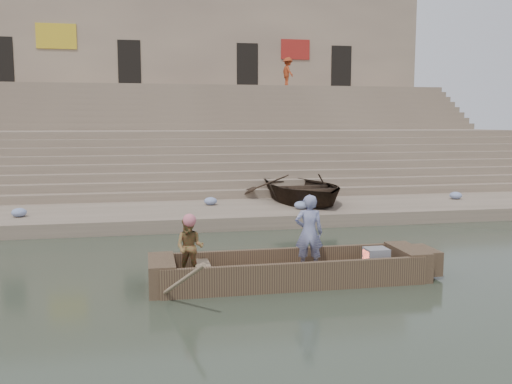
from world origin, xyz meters
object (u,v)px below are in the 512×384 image
object	(u,v)px
standing_man	(309,233)
beached_rowboat	(303,188)
rowing_man	(190,247)
television	(376,258)
pedestrian	(288,72)
main_rowboat	(290,277)

from	to	relation	value
standing_man	beached_rowboat	world-z (taller)	standing_man
rowing_man	television	size ratio (longest dim) A/B	2.56
standing_man	rowing_man	distance (m)	2.41
television	pedestrian	world-z (taller)	pedestrian
standing_man	television	xyz separation A→B (m)	(1.43, -0.04, -0.58)
standing_man	rowing_man	bearing A→B (deg)	12.56
beached_rowboat	main_rowboat	bearing A→B (deg)	-113.50
television	standing_man	bearing A→B (deg)	178.40
standing_man	pedestrian	size ratio (longest dim) A/B	0.93
television	main_rowboat	bearing A→B (deg)	180.00
standing_man	rowing_man	size ratio (longest dim) A/B	1.32
beached_rowboat	standing_man	bearing A→B (deg)	-110.94
standing_man	television	bearing A→B (deg)	-169.62
television	beached_rowboat	bearing A→B (deg)	84.81
main_rowboat	beached_rowboat	distance (m)	8.49
standing_man	main_rowboat	bearing A→B (deg)	17.69
rowing_man	standing_man	bearing A→B (deg)	22.46
beached_rowboat	pedestrian	world-z (taller)	pedestrian
rowing_man	pedestrian	distance (m)	23.03
rowing_man	beached_rowboat	distance (m)	9.25
standing_man	television	distance (m)	1.55
standing_man	pedestrian	world-z (taller)	pedestrian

